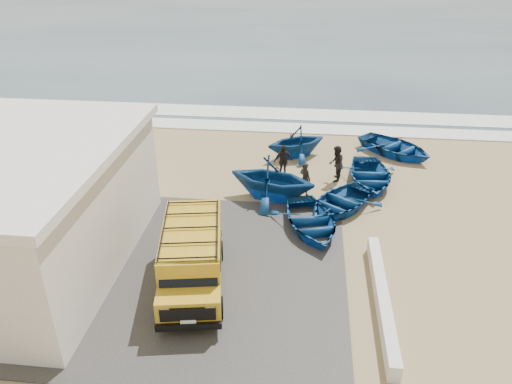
{
  "coord_description": "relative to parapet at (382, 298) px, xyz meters",
  "views": [
    {
      "loc": [
        2.5,
        -15.24,
        10.24
      ],
      "look_at": [
        0.62,
        1.72,
        1.2
      ],
      "focal_mm": 35.0,
      "sensor_mm": 36.0,
      "label": 1
    }
  ],
  "objects": [
    {
      "name": "ground",
      "position": [
        -5.0,
        3.0,
        -0.28
      ],
      "size": [
        160.0,
        160.0,
        0.0
      ],
      "primitive_type": "plane",
      "color": "tan"
    },
    {
      "name": "fisherman_front",
      "position": [
        -2.52,
        7.0,
        0.48
      ],
      "size": [
        0.65,
        0.61,
        1.5
      ],
      "primitive_type": "imported",
      "rotation": [
        0.0,
        0.0,
        2.51
      ],
      "color": "black",
      "rests_on": "ground"
    },
    {
      "name": "boat_near_left",
      "position": [
        -2.21,
        4.11,
        0.11
      ],
      "size": [
        3.62,
        4.35,
        0.78
      ],
      "primitive_type": "imported",
      "rotation": [
        0.0,
        0.0,
        0.28
      ],
      "color": "navy",
      "rests_on": "ground"
    },
    {
      "name": "surf_line",
      "position": [
        -5.0,
        15.0,
        -0.25
      ],
      "size": [
        180.0,
        1.6,
        0.06
      ],
      "primitive_type": "cube",
      "color": "white",
      "rests_on": "ground"
    },
    {
      "name": "boat_mid_right",
      "position": [
        0.37,
        8.35,
        0.12
      ],
      "size": [
        2.94,
        3.99,
        0.8
      ],
      "primitive_type": "imported",
      "rotation": [
        0.0,
        0.0,
        0.05
      ],
      "color": "navy",
      "rests_on": "ground"
    },
    {
      "name": "ocean",
      "position": [
        -5.0,
        59.0,
        -0.27
      ],
      "size": [
        180.0,
        88.0,
        0.01
      ],
      "primitive_type": "cube",
      "color": "#385166",
      "rests_on": "ground"
    },
    {
      "name": "boat_mid_left",
      "position": [
        -3.89,
        6.46,
        0.7
      ],
      "size": [
        4.39,
        4.04,
        1.94
      ],
      "primitive_type": "imported",
      "rotation": [
        0.0,
        0.0,
        1.31
      ],
      "color": "navy",
      "rests_on": "ground"
    },
    {
      "name": "boat_far_left",
      "position": [
        -3.06,
        11.05,
        0.54
      ],
      "size": [
        4.02,
        3.87,
        1.63
      ],
      "primitive_type": "imported",
      "rotation": [
        0.0,
        0.0,
        -1.04
      ],
      "color": "navy",
      "rests_on": "ground"
    },
    {
      "name": "fisherman_back",
      "position": [
        -3.57,
        8.68,
        0.51
      ],
      "size": [
        0.99,
        0.77,
        1.56
      ],
      "primitive_type": "imported",
      "rotation": [
        0.0,
        0.0,
        0.5
      ],
      "color": "black",
      "rests_on": "ground"
    },
    {
      "name": "boat_near_right",
      "position": [
        -1.04,
        5.83,
        0.1
      ],
      "size": [
        4.23,
        4.46,
        0.75
      ],
      "primitive_type": "imported",
      "rotation": [
        0.0,
        0.0,
        -0.63
      ],
      "color": "navy",
      "rests_on": "ground"
    },
    {
      "name": "parapet",
      "position": [
        0.0,
        0.0,
        0.0
      ],
      "size": [
        0.35,
        6.0,
        0.55
      ],
      "primitive_type": "cube",
      "color": "silver",
      "rests_on": "ground"
    },
    {
      "name": "fisherman_middle",
      "position": [
        -1.16,
        8.53,
        0.56
      ],
      "size": [
        0.75,
        0.9,
        1.67
      ],
      "primitive_type": "imported",
      "rotation": [
        0.0,
        0.0,
        -1.72
      ],
      "color": "black",
      "rests_on": "ground"
    },
    {
      "name": "boat_far_right",
      "position": [
        1.95,
        11.83,
        0.14
      ],
      "size": [
        4.85,
        4.78,
        0.82
      ],
      "primitive_type": "imported",
      "rotation": [
        0.0,
        0.0,
        0.83
      ],
      "color": "navy",
      "rests_on": "ground"
    },
    {
      "name": "slab",
      "position": [
        -7.0,
        1.0,
        -0.25
      ],
      "size": [
        12.0,
        10.0,
        0.05
      ],
      "primitive_type": "cube",
      "color": "#413E3B",
      "rests_on": "ground"
    },
    {
      "name": "surf_wash",
      "position": [
        -5.0,
        17.5,
        -0.26
      ],
      "size": [
        180.0,
        2.2,
        0.04
      ],
      "primitive_type": "cube",
      "color": "white",
      "rests_on": "ground"
    },
    {
      "name": "van",
      "position": [
        -5.95,
        0.43,
        0.81
      ],
      "size": [
        2.61,
        4.95,
        2.02
      ],
      "rotation": [
        0.0,
        0.0,
        0.17
      ],
      "color": "gold",
      "rests_on": "ground"
    }
  ]
}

